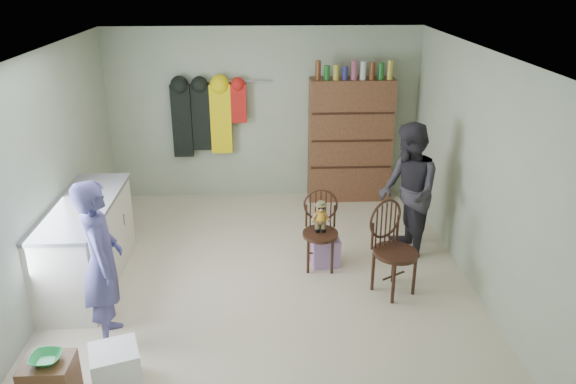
{
  "coord_description": "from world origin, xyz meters",
  "views": [
    {
      "loc": [
        -0.0,
        -5.53,
        3.27
      ],
      "look_at": [
        0.25,
        0.2,
        0.95
      ],
      "focal_mm": 35.0,
      "sensor_mm": 36.0,
      "label": 1
    }
  ],
  "objects_px": {
    "chair_front": "(320,224)",
    "dresser": "(350,139)",
    "chair_far": "(392,245)",
    "counter": "(87,243)"
  },
  "relations": [
    {
      "from": "chair_front",
      "to": "dresser",
      "type": "xyz_separation_m",
      "value": [
        0.63,
        2.06,
        0.39
      ]
    },
    {
      "from": "chair_far",
      "to": "dresser",
      "type": "xyz_separation_m",
      "value": [
        -0.07,
        2.62,
        0.37
      ]
    },
    {
      "from": "chair_far",
      "to": "dresser",
      "type": "bearing_deg",
      "value": 59.95
    },
    {
      "from": "chair_far",
      "to": "chair_front",
      "type": "bearing_deg",
      "value": 109.39
    },
    {
      "from": "counter",
      "to": "chair_far",
      "type": "xyz_separation_m",
      "value": [
        3.27,
        -0.33,
        0.08
      ]
    },
    {
      "from": "dresser",
      "to": "chair_front",
      "type": "bearing_deg",
      "value": -106.97
    },
    {
      "from": "chair_front",
      "to": "dresser",
      "type": "bearing_deg",
      "value": 77.65
    },
    {
      "from": "dresser",
      "to": "counter",
      "type": "bearing_deg",
      "value": -144.32
    },
    {
      "from": "chair_far",
      "to": "dresser",
      "type": "height_order",
      "value": "dresser"
    },
    {
      "from": "counter",
      "to": "chair_far",
      "type": "height_order",
      "value": "chair_far"
    }
  ]
}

